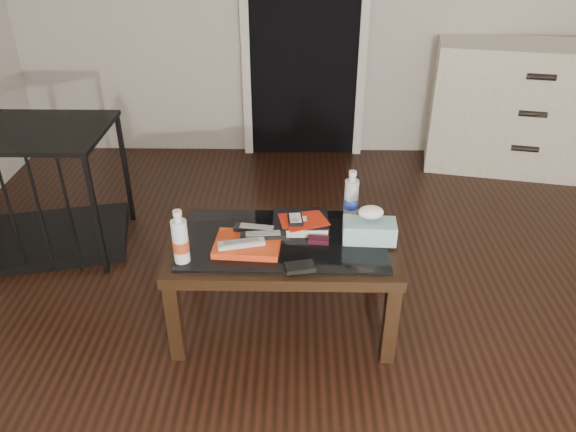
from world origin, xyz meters
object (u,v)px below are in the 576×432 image
object	(u,v)px
water_bottle_right	(351,195)
tissue_box	(369,231)
pet_crate	(40,209)
textbook	(300,222)
dresser	(518,108)
water_bottle_left	(180,236)
coffee_table	(283,250)

from	to	relation	value
water_bottle_right	tissue_box	bearing A→B (deg)	-71.31
pet_crate	textbook	distance (m)	1.59
dresser	water_bottle_right	size ratio (longest dim) A/B	5.36
pet_crate	water_bottle_left	distance (m)	1.33
water_bottle_left	pet_crate	bearing A→B (deg)	140.16
coffee_table	pet_crate	size ratio (longest dim) A/B	0.99
dresser	textbook	size ratio (longest dim) A/B	5.10
water_bottle_left	water_bottle_right	world-z (taller)	same
dresser	pet_crate	xyz separation A→B (m)	(-3.02, -1.11, -0.22)
dresser	water_bottle_left	world-z (taller)	dresser
dresser	textbook	xyz separation A→B (m)	(-1.55, -1.65, 0.03)
water_bottle_left	water_bottle_right	bearing A→B (deg)	26.96
textbook	water_bottle_right	distance (m)	0.27
pet_crate	tissue_box	xyz separation A→B (m)	(1.77, -0.65, 0.28)
dresser	tissue_box	bearing A→B (deg)	-114.10
dresser	water_bottle_right	bearing A→B (deg)	-118.83
coffee_table	water_bottle_left	xyz separation A→B (m)	(-0.42, -0.18, 0.18)
pet_crate	water_bottle_right	distance (m)	1.80
dresser	water_bottle_left	distance (m)	2.81
textbook	water_bottle_left	size ratio (longest dim) A/B	1.05
pet_crate	tissue_box	world-z (taller)	pet_crate
coffee_table	water_bottle_right	distance (m)	0.41
dresser	pet_crate	size ratio (longest dim) A/B	1.26
dresser	tissue_box	world-z (taller)	dresser
dresser	tissue_box	size ratio (longest dim) A/B	5.54
coffee_table	tissue_box	size ratio (longest dim) A/B	4.35
dresser	coffee_table	bearing A→B (deg)	-121.53
coffee_table	pet_crate	bearing A→B (deg)	155.32
water_bottle_right	tissue_box	world-z (taller)	water_bottle_right
coffee_table	pet_crate	distance (m)	1.55
water_bottle_right	pet_crate	bearing A→B (deg)	165.26
tissue_box	water_bottle_right	bearing A→B (deg)	111.55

